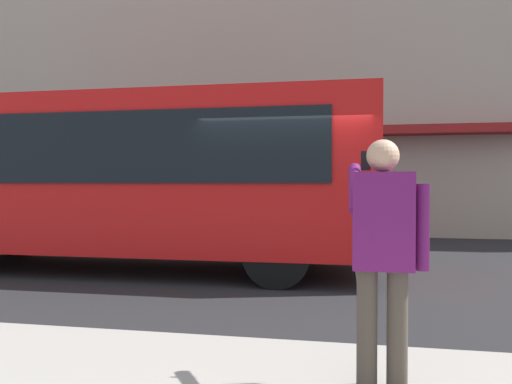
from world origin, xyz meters
TOP-DOWN VIEW (x-y plane):
  - ground_plane at (0.00, 0.00)m, footprint 60.00×60.00m
  - building_facade_far at (-0.02, -6.80)m, footprint 28.00×1.55m
  - red_bus at (3.13, -0.32)m, footprint 9.05×2.54m
  - pedestrian_photographer at (-1.13, 4.39)m, footprint 0.53×0.52m

SIDE VIEW (x-z plane):
  - ground_plane at x=0.00m, z-range 0.00..0.00m
  - pedestrian_photographer at x=-1.13m, z-range 0.29..1.99m
  - red_bus at x=3.13m, z-range 0.14..3.22m
  - building_facade_far at x=-0.02m, z-range -0.01..11.99m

